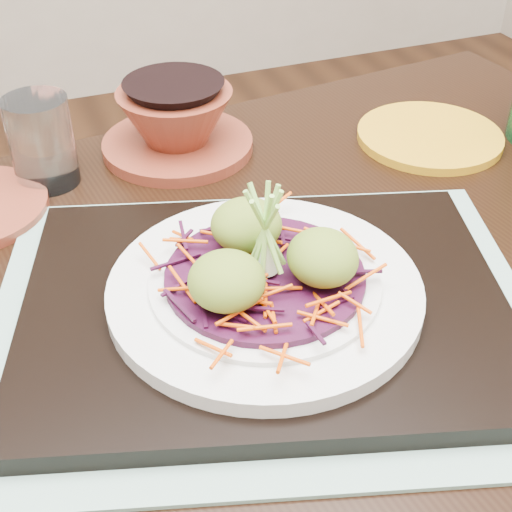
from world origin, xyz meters
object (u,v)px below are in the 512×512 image
object	(u,v)px
serving_tray	(265,304)
yellow_plate	(430,136)
white_plate	(265,288)
terracotta_bowl_set	(176,124)
dining_table	(274,363)
water_glass	(42,142)

from	to	relation	value
serving_tray	yellow_plate	distance (m)	0.38
white_plate	terracotta_bowl_set	bearing A→B (deg)	87.41
dining_table	white_plate	size ratio (longest dim) A/B	4.46
terracotta_bowl_set	yellow_plate	world-z (taller)	terracotta_bowl_set
dining_table	serving_tray	bearing A→B (deg)	-135.86
yellow_plate	terracotta_bowl_set	bearing A→B (deg)	163.25
white_plate	terracotta_bowl_set	world-z (taller)	terracotta_bowl_set
yellow_plate	white_plate	bearing A→B (deg)	-143.82
white_plate	serving_tray	bearing A→B (deg)	-26.57
water_glass	yellow_plate	world-z (taller)	water_glass
dining_table	water_glass	distance (m)	0.34
water_glass	terracotta_bowl_set	size ratio (longest dim) A/B	0.50
white_plate	terracotta_bowl_set	distance (m)	0.31
dining_table	serving_tray	size ratio (longest dim) A/B	2.90
white_plate	terracotta_bowl_set	size ratio (longest dim) A/B	1.34
serving_tray	white_plate	bearing A→B (deg)	170.35
serving_tray	terracotta_bowl_set	bearing A→B (deg)	104.33
white_plate	yellow_plate	distance (m)	0.38
dining_table	water_glass	bearing A→B (deg)	114.20
white_plate	water_glass	bearing A→B (deg)	115.43
serving_tray	water_glass	size ratio (longest dim) A/B	4.11
terracotta_bowl_set	dining_table	bearing A→B (deg)	-88.64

